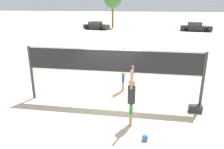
# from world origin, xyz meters

# --- Properties ---
(ground_plane) EXTENTS (200.00, 200.00, 0.00)m
(ground_plane) POSITION_xyz_m (0.00, 0.00, 0.00)
(ground_plane) COLOR beige
(volleyball_net) EXTENTS (7.68, 0.13, 2.52)m
(volleyball_net) POSITION_xyz_m (0.00, 0.00, 1.76)
(volleyball_net) COLOR #38383D
(volleyball_net) RESTS_ON ground_plane
(player_spiker) EXTENTS (0.28, 0.72, 2.24)m
(player_spiker) POSITION_xyz_m (0.98, -1.69, 1.19)
(player_spiker) COLOR tan
(player_spiker) RESTS_ON ground_plane
(player_blocker) EXTENTS (0.28, 0.71, 2.21)m
(player_blocker) POSITION_xyz_m (0.32, 1.59, 1.17)
(player_blocker) COLOR tan
(player_blocker) RESTS_ON ground_plane
(volleyball) EXTENTS (0.22, 0.22, 0.22)m
(volleyball) POSITION_xyz_m (1.53, -2.58, 0.11)
(volleyball) COLOR blue
(volleyball) RESTS_ON ground_plane
(gear_bag) EXTENTS (0.54, 0.26, 0.31)m
(gear_bag) POSITION_xyz_m (3.56, -0.24, 0.15)
(gear_bag) COLOR #2D2D33
(gear_bag) RESTS_ON ground_plane
(parked_car_near) EXTENTS (4.98, 2.68, 1.39)m
(parked_car_near) POSITION_xyz_m (8.86, 27.86, 0.62)
(parked_car_near) COLOR #232328
(parked_car_near) RESTS_ON ground_plane
(parked_car_far) EXTENTS (4.50, 2.74, 1.30)m
(parked_car_far) POSITION_xyz_m (-7.21, 27.58, 0.59)
(parked_car_far) COLOR #232328
(parked_car_far) RESTS_ON ground_plane
(tree_left_cluster) EXTENTS (2.99, 2.99, 6.34)m
(tree_left_cluster) POSITION_xyz_m (-4.84, 30.16, 4.79)
(tree_left_cluster) COLOR brown
(tree_left_cluster) RESTS_ON ground_plane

